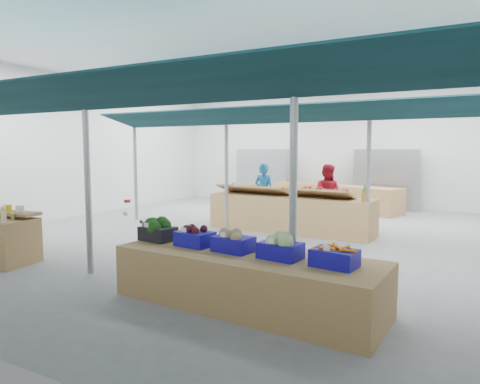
% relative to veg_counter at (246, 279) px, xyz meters
% --- Properties ---
extents(floor, '(13.00, 13.00, 0.00)m').
position_rel_veg_counter_xyz_m(floor, '(-1.91, 4.10, -0.34)').
color(floor, slate).
rests_on(floor, ground).
extents(hall, '(13.00, 13.00, 13.00)m').
position_rel_veg_counter_xyz_m(hall, '(-1.91, 5.53, 2.30)').
color(hall, silver).
rests_on(hall, ground).
extents(pole_grid, '(10.00, 4.60, 3.00)m').
position_rel_veg_counter_xyz_m(pole_grid, '(-1.16, 2.35, 1.47)').
color(pole_grid, gray).
rests_on(pole_grid, floor).
extents(awnings, '(9.50, 7.08, 0.30)m').
position_rel_veg_counter_xyz_m(awnings, '(-1.16, 2.35, 2.44)').
color(awnings, black).
rests_on(awnings, pole_grid).
extents(back_shelving_left, '(2.00, 0.50, 2.00)m').
position_rel_veg_counter_xyz_m(back_shelving_left, '(-4.41, 10.10, 0.66)').
color(back_shelving_left, '#B23F33').
rests_on(back_shelving_left, floor).
extents(back_shelving_right, '(2.00, 0.50, 2.00)m').
position_rel_veg_counter_xyz_m(back_shelving_right, '(0.09, 10.10, 0.66)').
color(back_shelving_right, '#B23F33').
rests_on(back_shelving_right, floor).
extents(veg_counter, '(3.59, 1.42, 0.68)m').
position_rel_veg_counter_xyz_m(veg_counter, '(0.00, 0.00, 0.00)').
color(veg_counter, '#9C6F44').
rests_on(veg_counter, floor).
extents(fruit_counter, '(4.15, 1.21, 0.88)m').
position_rel_veg_counter_xyz_m(fruit_counter, '(-1.34, 4.98, 0.10)').
color(fruit_counter, '#9C6F44').
rests_on(fruit_counter, floor).
extents(far_counter, '(4.67, 2.50, 0.84)m').
position_rel_veg_counter_xyz_m(far_counter, '(-1.46, 9.43, 0.08)').
color(far_counter, '#9C6F44').
rests_on(far_counter, floor).
extents(crate_stack, '(0.54, 0.40, 0.62)m').
position_rel_veg_counter_xyz_m(crate_stack, '(0.84, -0.14, -0.03)').
color(crate_stack, '#130D92').
rests_on(crate_stack, floor).
extents(vendor_left, '(0.62, 0.43, 1.64)m').
position_rel_veg_counter_xyz_m(vendor_left, '(-2.54, 6.08, 0.48)').
color(vendor_left, '#185FA1').
rests_on(vendor_left, floor).
extents(vendor_right, '(0.83, 0.67, 1.64)m').
position_rel_veg_counter_xyz_m(vendor_right, '(-0.74, 6.08, 0.48)').
color(vendor_right, '#A71425').
rests_on(vendor_right, floor).
extents(crate_broccoli, '(0.54, 0.44, 0.35)m').
position_rel_veg_counter_xyz_m(crate_broccoli, '(-1.51, 0.11, 0.50)').
color(crate_broccoli, black).
rests_on(crate_broccoli, veg_counter).
extents(crate_beets, '(0.54, 0.44, 0.29)m').
position_rel_veg_counter_xyz_m(crate_beets, '(-0.83, 0.06, 0.48)').
color(crate_beets, '#130D92').
rests_on(crate_beets, veg_counter).
extents(crate_celeriac, '(0.54, 0.44, 0.31)m').
position_rel_veg_counter_xyz_m(crate_celeriac, '(-0.20, 0.01, 0.49)').
color(crate_celeriac, '#130D92').
rests_on(crate_celeriac, veg_counter).
extents(crate_cabbage, '(0.54, 0.44, 0.35)m').
position_rel_veg_counter_xyz_m(crate_cabbage, '(0.49, -0.03, 0.50)').
color(crate_cabbage, '#130D92').
rests_on(crate_cabbage, veg_counter).
extents(crate_carrots, '(0.54, 0.44, 0.29)m').
position_rel_veg_counter_xyz_m(crate_carrots, '(1.17, -0.08, 0.45)').
color(crate_carrots, '#130D92').
rests_on(crate_carrots, veg_counter).
extents(sparrow, '(0.12, 0.09, 0.11)m').
position_rel_veg_counter_xyz_m(sparrow, '(-1.68, -0.00, 0.59)').
color(sparrow, brown).
rests_on(sparrow, crate_broccoli).
extents(pole_ribbon, '(0.12, 0.12, 0.28)m').
position_rel_veg_counter_xyz_m(pole_ribbon, '(-2.85, 0.93, 0.74)').
color(pole_ribbon, '#AC1E0B').
rests_on(pole_ribbon, pole_grid).
extents(apple_heap_yellow, '(1.97, 0.92, 0.27)m').
position_rel_veg_counter_xyz_m(apple_heap_yellow, '(-2.32, 4.94, 0.70)').
color(apple_heap_yellow, '#997247').
rests_on(apple_heap_yellow, fruit_counter).
extents(apple_heap_red, '(1.57, 0.87, 0.27)m').
position_rel_veg_counter_xyz_m(apple_heap_red, '(-0.52, 4.84, 0.70)').
color(apple_heap_red, '#997247').
rests_on(apple_heap_red, fruit_counter).
extents(pineapple, '(0.14, 0.14, 0.39)m').
position_rel_veg_counter_xyz_m(pineapple, '(0.50, 4.78, 0.72)').
color(pineapple, '#8C6019').
rests_on(pineapple, fruit_counter).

